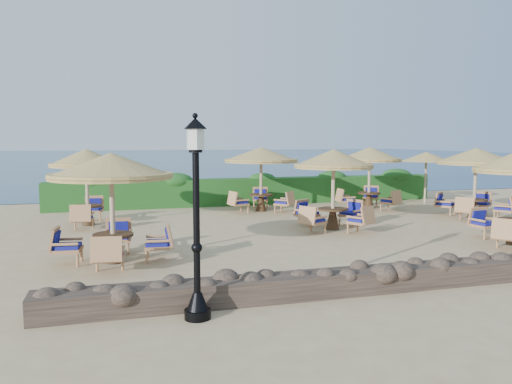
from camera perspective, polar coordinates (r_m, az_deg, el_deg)
name	(u,v)px	position (r m, az deg, el deg)	size (l,w,h in m)	color
ground	(311,232)	(16.24, 6.32, -4.53)	(120.00, 120.00, 0.00)	tan
sea	(152,158)	(85.04, -11.84, 3.88)	(160.00, 160.00, 0.00)	#0C284D
hedge	(252,191)	(22.92, -0.48, 0.09)	(18.00, 0.90, 1.20)	#174918
stone_wall	(427,275)	(10.86, 18.94, -8.95)	(15.00, 0.65, 0.44)	#4E3D31
lamp_post	(197,226)	(8.20, -6.82, -3.93)	(0.44, 0.44, 3.31)	black
extra_parasol	(426,157)	(24.33, 18.88, 3.82)	(2.30, 2.30, 2.41)	tan
cafe_set_0	(112,186)	(12.36, -16.18, 0.66)	(2.95, 2.95, 2.65)	tan
cafe_set_1	(333,176)	(16.53, 8.83, 1.80)	(2.78, 2.78, 2.65)	tan
cafe_set_3	(87,169)	(18.09, -18.80, 2.45)	(2.47, 2.87, 2.65)	tan
cafe_set_4	(261,164)	(20.58, 0.58, 3.23)	(3.07, 3.07, 2.65)	tan
cafe_set_5	(370,165)	(21.85, 12.85, 3.02)	(2.75, 2.77, 2.65)	tan
cafe_set_6	(476,169)	(20.66, 23.81, 2.41)	(2.91, 2.91, 2.65)	tan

